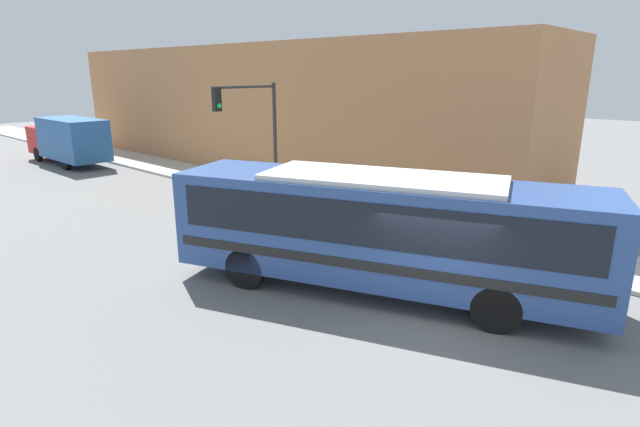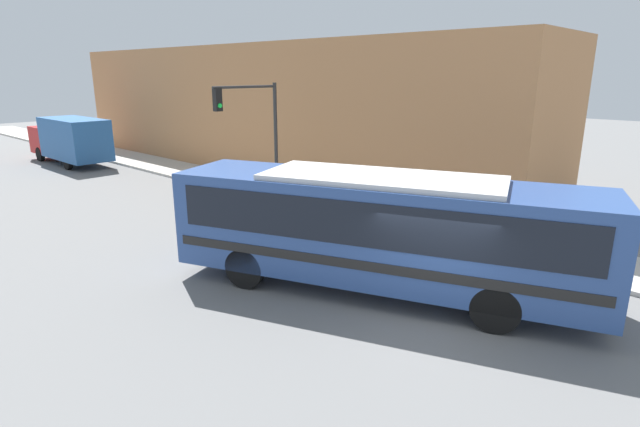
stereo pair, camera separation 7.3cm
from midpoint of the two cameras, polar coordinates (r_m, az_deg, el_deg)
The scene contains 8 objects.
ground_plane at distance 12.22m, azimuth 13.38°, elevation -11.61°, with size 120.00×120.00×0.00m, color slate.
sidewalk at distance 30.06m, azimuth -15.24°, elevation 4.74°, with size 2.96×70.00×0.13m.
building_facade at distance 30.34m, azimuth -5.85°, elevation 11.88°, with size 6.00×33.07×7.02m.
city_bus at distance 12.74m, azimuth 7.04°, elevation -1.32°, with size 6.12×10.96×3.10m.
delivery_truck at distance 34.98m, azimuth -26.63°, elevation 7.63°, with size 2.29×7.53×2.88m.
fire_hydrant at distance 17.55m, azimuth 13.25°, elevation -1.42°, with size 0.20×0.27×0.68m.
traffic_light_pole at distance 21.40m, azimuth -7.34°, elevation 10.43°, with size 3.28×0.35×5.01m.
parking_meter at distance 20.53m, azimuth 0.00°, elevation 3.16°, with size 0.14×0.14×1.36m.
Camera 2 is at (-9.60, -5.14, 5.53)m, focal length 28.00 mm.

